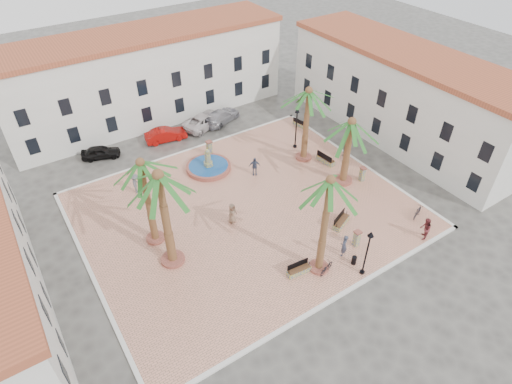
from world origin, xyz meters
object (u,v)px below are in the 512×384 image
bollard_se (357,238)px  cyclist_a (344,245)px  palm_s (329,191)px  cyclist_b (425,229)px  pedestrian_fountain_b (254,166)px  pedestrian_north (136,183)px  car_silver (221,116)px  bicycle_b (418,212)px  car_black (101,152)px  bollard_e (362,174)px  bicycle_a (326,268)px  palm_e (351,130)px  pedestrian_east (345,149)px  palm_sw (160,187)px  lamppost_e (297,121)px  palm_nw (142,172)px  lamppost_s (368,246)px  bench_ne (300,124)px  litter_bin (354,260)px  pedestrian_fountain_a (232,213)px  car_white (205,120)px  bollard_n (209,148)px  fountain (208,166)px  bench_e (325,160)px  car_red (166,135)px  bench_se (341,222)px  bench_s (299,270)px

bollard_se → cyclist_a: bearing=-172.6°
palm_s → cyclist_b: (8.77, -2.05, -6.20)m
cyclist_a → pedestrian_fountain_b: cyclist_a is taller
pedestrian_north → car_silver: (12.54, 7.04, -0.38)m
pedestrian_fountain_b → bicycle_b: bearing=-29.1°
bollard_se → car_black: bearing=118.8°
bollard_e → bicycle_a: (-9.81, -6.56, -0.34)m
bicycle_b → pedestrian_north: (-18.14, 15.71, 0.46)m
palm_e → pedestrian_east: bearing=45.5°
palm_sw → car_black: size_ratio=2.23×
palm_sw → lamppost_e: palm_sw is taller
cyclist_a → car_silver: (2.43, 22.61, -0.38)m
palm_nw → lamppost_s: bearing=-45.7°
lamppost_e → bench_ne: bearing=46.0°
litter_bin → car_silver: size_ratio=0.14×
palm_sw → bench_ne: 23.50m
car_silver → pedestrian_fountain_b: bearing=146.1°
pedestrian_fountain_a → car_white: (5.50, 15.16, -0.32)m
cyclist_a → car_silver: bearing=-119.3°
bench_ne → pedestrian_fountain_b: 10.25m
palm_nw → bollard_se: bearing=-35.6°
lamppost_s → car_white: size_ratio=0.76×
bench_ne → bicycle_a: size_ratio=1.14×
bench_ne → bicycle_b: size_ratio=1.05×
bench_ne → lamppost_e: size_ratio=0.39×
bollard_n → car_black: 10.70m
pedestrian_fountain_a → pedestrian_east: bearing=-11.1°
lamppost_s → cyclist_a: size_ratio=2.14×
bench_ne → cyclist_b: size_ratio=0.89×
fountain → palm_s: palm_s is taller
car_black → bicycle_a: bearing=-139.7°
bicycle_a → palm_nw: bearing=24.6°
bench_e → car_red: size_ratio=0.48×
lamppost_e → bollard_se: (-4.52, -13.59, -2.24)m
car_black → car_red: 6.70m
pedestrian_fountain_b → car_white: pedestrian_fountain_b is taller
palm_nw → cyclist_a: size_ratio=3.98×
palm_s → litter_bin: (2.41, -1.06, -6.82)m
bench_se → car_silver: size_ratio=0.41×
bollard_e → pedestrian_fountain_a: (-12.73, 1.66, 0.17)m
lamppost_e → pedestrian_east: 5.51m
bench_ne → cyclist_a: bearing=141.0°
bench_s → bollard_n: bearing=89.0°
litter_bin → lamppost_s: bearing=-95.2°
lamppost_s → bollard_se: 3.43m
bench_s → palm_nw: bearing=134.9°
palm_sw → bench_s: size_ratio=4.49×
bicycle_a → car_red: car_red is taller
fountain → palm_s: (0.81, -15.29, 6.88)m
bollard_se → car_red: 22.93m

